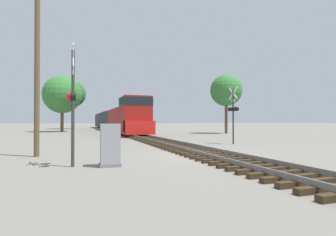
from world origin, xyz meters
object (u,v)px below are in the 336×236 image
object	(u,v)px
freight_train	(111,120)
tree_mid_background	(62,95)
relay_cabinet	(110,145)
crossing_signal_near	(72,100)
utility_pole	(37,49)
tree_far_right	(226,91)
tree_deep_background	(73,94)
crossing_signal_far	(233,111)

from	to	relation	value
freight_train	tree_mid_background	distance (m)	11.34
relay_cabinet	freight_train	bearing A→B (deg)	83.16
crossing_signal_near	utility_pole	size ratio (longest dim) A/B	0.46
tree_far_right	tree_mid_background	xyz separation A→B (m)	(-21.63, 13.18, -0.00)
utility_pole	tree_mid_background	bearing A→B (deg)	90.99
freight_train	tree_deep_background	world-z (taller)	tree_deep_background
utility_pole	tree_far_right	xyz separation A→B (m)	(21.10, 17.43, 0.73)
crossing_signal_far	tree_far_right	bearing A→B (deg)	-38.79
crossing_signal_near	tree_deep_background	size ratio (longest dim) A/B	0.44
utility_pole	tree_far_right	size ratio (longest dim) A/B	1.23
crossing_signal_near	freight_train	bearing A→B (deg)	168.87
tree_far_right	tree_deep_background	world-z (taller)	tree_deep_background
crossing_signal_near	tree_far_right	distance (m)	28.76
relay_cabinet	tree_deep_background	size ratio (longest dim) A/B	0.16
freight_train	tree_deep_background	bearing A→B (deg)	127.71
crossing_signal_far	utility_pole	distance (m)	13.44
freight_train	crossing_signal_near	size ratio (longest dim) A/B	11.49
utility_pole	tree_deep_background	xyz separation A→B (m)	(0.71, 46.35, 2.34)
tree_far_right	tree_mid_background	world-z (taller)	tree_mid_background
freight_train	tree_far_right	xyz separation A→B (m)	(13.17, -19.58, 4.00)
freight_train	utility_pole	distance (m)	37.99
tree_deep_background	relay_cabinet	bearing A→B (deg)	-87.36
freight_train	tree_deep_background	distance (m)	13.07
crossing_signal_far	tree_mid_background	world-z (taller)	tree_mid_background
crossing_signal_far	utility_pole	world-z (taller)	utility_pole
freight_train	relay_cabinet	world-z (taller)	freight_train
crossing_signal_near	utility_pole	xyz separation A→B (m)	(-1.67, 3.50, 2.66)
crossing_signal_near	tree_deep_background	world-z (taller)	tree_deep_background
crossing_signal_near	tree_deep_background	bearing A→B (deg)	178.76
crossing_signal_far	tree_deep_background	size ratio (longest dim) A/B	0.41
crossing_signal_near	tree_deep_background	distance (m)	50.10
relay_cabinet	tree_far_right	size ratio (longest dim) A/B	0.20
tree_far_right	tree_mid_background	size ratio (longest dim) A/B	0.91
tree_mid_background	tree_deep_background	xyz separation A→B (m)	(1.24, 15.74, 1.62)
freight_train	relay_cabinet	distance (m)	41.18
utility_pole	tree_far_right	world-z (taller)	utility_pole
crossing_signal_near	tree_mid_background	distance (m)	34.34
tree_deep_background	freight_train	bearing A→B (deg)	-52.29
tree_mid_background	relay_cabinet	bearing A→B (deg)	-84.11
relay_cabinet	utility_pole	bearing A→B (deg)	128.04
crossing_signal_far	relay_cabinet	size ratio (longest dim) A/B	2.63
crossing_signal_near	tree_far_right	bearing A→B (deg)	134.77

